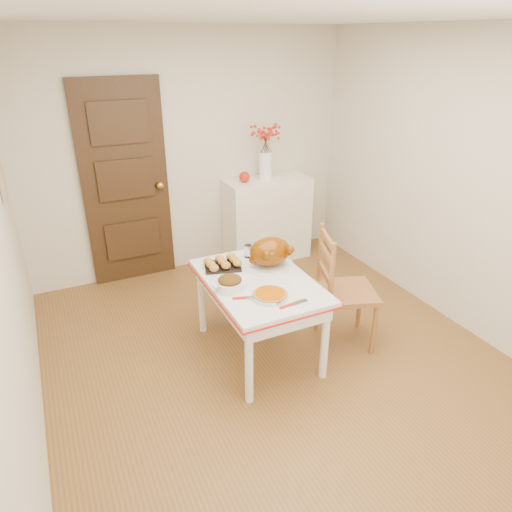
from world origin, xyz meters
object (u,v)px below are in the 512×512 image
sideboard (267,219)px  pumpkin_pie (270,294)px  kitchen_table (259,317)px  chair_oak (347,289)px  turkey_platter (270,253)px

sideboard → pumpkin_pie: (-0.93, -1.90, 0.23)m
kitchen_table → chair_oak: (0.72, -0.18, 0.17)m
kitchen_table → turkey_platter: turkey_platter is taller
pumpkin_pie → chair_oak: bearing=8.0°
pumpkin_pie → kitchen_table: bearing=80.6°
sideboard → kitchen_table: 1.85m
chair_oak → turkey_platter: size_ratio=2.56×
chair_oak → pumpkin_pie: (-0.77, -0.11, 0.20)m
sideboard → turkey_platter: bearing=-116.0°
kitchen_table → pumpkin_pie: 0.47m
sideboard → pumpkin_pie: sideboard is taller
turkey_platter → pumpkin_pie: turkey_platter is taller
sideboard → pumpkin_pie: size_ratio=3.72×
turkey_platter → pumpkin_pie: (-0.22, -0.44, -0.10)m
chair_oak → sideboard: bearing=14.2°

